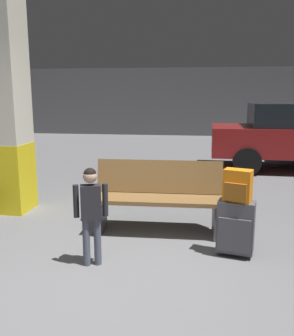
# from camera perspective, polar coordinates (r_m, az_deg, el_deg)

# --- Properties ---
(ground_plane) EXTENTS (18.00, 18.00, 0.10)m
(ground_plane) POSITION_cam_1_polar(r_m,az_deg,el_deg) (7.22, 1.48, -2.84)
(ground_plane) COLOR slate
(garage_back_wall) EXTENTS (18.00, 0.12, 2.80)m
(garage_back_wall) POSITION_cam_1_polar(r_m,az_deg,el_deg) (15.84, 5.24, 10.07)
(garage_back_wall) COLOR #565658
(garage_back_wall) RESTS_ON ground_plane
(structural_pillar) EXTENTS (0.57, 0.57, 3.12)m
(structural_pillar) POSITION_cam_1_polar(r_m,az_deg,el_deg) (5.74, -20.98, 8.92)
(structural_pillar) COLOR yellow
(structural_pillar) RESTS_ON ground_plane
(bench) EXTENTS (1.61, 0.57, 0.89)m
(bench) POSITION_cam_1_polar(r_m,az_deg,el_deg) (4.63, 1.70, -4.59)
(bench) COLOR brown
(bench) RESTS_ON ground_plane
(suitcase) EXTENTS (0.41, 0.30, 0.60)m
(suitcase) POSITION_cam_1_polar(r_m,az_deg,el_deg) (4.10, 13.46, -8.83)
(suitcase) COLOR #4C4C51
(suitcase) RESTS_ON ground_plane
(backpack_bright) EXTENTS (0.32, 0.26, 0.34)m
(backpack_bright) POSITION_cam_1_polar(r_m,az_deg,el_deg) (3.97, 13.74, -2.70)
(backpack_bright) COLOR orange
(backpack_bright) RESTS_ON suitcase
(child) EXTENTS (0.33, 0.19, 1.01)m
(child) POSITION_cam_1_polar(r_m,az_deg,el_deg) (3.73, -8.64, -5.82)
(child) COLOR #4C5160
(child) RESTS_ON ground_plane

